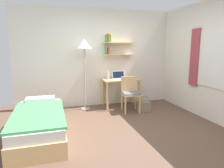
{
  "coord_description": "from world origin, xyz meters",
  "views": [
    {
      "loc": [
        -1.27,
        -3.37,
        1.59
      ],
      "look_at": [
        -0.1,
        0.51,
        0.85
      ],
      "focal_mm": 32.49,
      "sensor_mm": 36.0,
      "label": 1
    }
  ],
  "objects_px": {
    "water_bottle": "(108,76)",
    "standing_lamp": "(84,48)",
    "laptop": "(119,77)",
    "book_stack": "(132,77)",
    "bed": "(39,123)",
    "desk": "(121,85)",
    "desk_chair": "(130,92)",
    "handbag": "(144,106)"
  },
  "relations": [
    {
      "from": "standing_lamp",
      "to": "book_stack",
      "type": "relative_size",
      "value": 7.42
    },
    {
      "from": "desk_chair",
      "to": "book_stack",
      "type": "distance_m",
      "value": 0.66
    },
    {
      "from": "laptop",
      "to": "handbag",
      "type": "relative_size",
      "value": 0.84
    },
    {
      "from": "desk",
      "to": "desk_chair",
      "type": "distance_m",
      "value": 0.51
    },
    {
      "from": "bed",
      "to": "book_stack",
      "type": "bearing_deg",
      "value": 31.19
    },
    {
      "from": "laptop",
      "to": "desk_chair",
      "type": "bearing_deg",
      "value": -76.35
    },
    {
      "from": "book_stack",
      "to": "bed",
      "type": "bearing_deg",
      "value": -148.81
    },
    {
      "from": "desk",
      "to": "water_bottle",
      "type": "relative_size",
      "value": 4.38
    },
    {
      "from": "desk",
      "to": "standing_lamp",
      "type": "height_order",
      "value": "standing_lamp"
    },
    {
      "from": "desk_chair",
      "to": "book_stack",
      "type": "height_order",
      "value": "desk_chair"
    },
    {
      "from": "handbag",
      "to": "book_stack",
      "type": "bearing_deg",
      "value": 94.65
    },
    {
      "from": "desk_chair",
      "to": "water_bottle",
      "type": "relative_size",
      "value": 3.87
    },
    {
      "from": "desk_chair",
      "to": "standing_lamp",
      "type": "relative_size",
      "value": 0.49
    },
    {
      "from": "bed",
      "to": "desk",
      "type": "relative_size",
      "value": 1.98
    },
    {
      "from": "desk_chair",
      "to": "book_stack",
      "type": "relative_size",
      "value": 3.62
    },
    {
      "from": "book_stack",
      "to": "desk_chair",
      "type": "bearing_deg",
      "value": -115.46
    },
    {
      "from": "standing_lamp",
      "to": "water_bottle",
      "type": "bearing_deg",
      "value": -4.72
    },
    {
      "from": "laptop",
      "to": "water_bottle",
      "type": "relative_size",
      "value": 1.54
    },
    {
      "from": "desk_chair",
      "to": "laptop",
      "type": "bearing_deg",
      "value": 103.65
    },
    {
      "from": "standing_lamp",
      "to": "book_stack",
      "type": "distance_m",
      "value": 1.53
    },
    {
      "from": "laptop",
      "to": "book_stack",
      "type": "relative_size",
      "value": 1.44
    },
    {
      "from": "book_stack",
      "to": "handbag",
      "type": "relative_size",
      "value": 0.58
    },
    {
      "from": "book_stack",
      "to": "handbag",
      "type": "xyz_separation_m",
      "value": [
        0.06,
        -0.7,
        -0.63
      ]
    },
    {
      "from": "laptop",
      "to": "handbag",
      "type": "height_order",
      "value": "laptop"
    },
    {
      "from": "desk",
      "to": "water_bottle",
      "type": "xyz_separation_m",
      "value": [
        -0.37,
        -0.06,
        0.26
      ]
    },
    {
      "from": "standing_lamp",
      "to": "book_stack",
      "type": "xyz_separation_m",
      "value": [
        1.31,
        0.06,
        -0.79
      ]
    },
    {
      "from": "bed",
      "to": "desk_chair",
      "type": "xyz_separation_m",
      "value": [
        2.11,
        0.89,
        0.25
      ]
    },
    {
      "from": "desk_chair",
      "to": "handbag",
      "type": "height_order",
      "value": "desk_chair"
    },
    {
      "from": "bed",
      "to": "book_stack",
      "type": "distance_m",
      "value": 2.81
    },
    {
      "from": "book_stack",
      "to": "handbag",
      "type": "bearing_deg",
      "value": -85.35
    },
    {
      "from": "water_bottle",
      "to": "standing_lamp",
      "type": "bearing_deg",
      "value": 175.28
    },
    {
      "from": "bed",
      "to": "standing_lamp",
      "type": "relative_size",
      "value": 1.09
    },
    {
      "from": "desk_chair",
      "to": "laptop",
      "type": "height_order",
      "value": "laptop"
    },
    {
      "from": "desk_chair",
      "to": "water_bottle",
      "type": "bearing_deg",
      "value": 136.35
    },
    {
      "from": "laptop",
      "to": "book_stack",
      "type": "bearing_deg",
      "value": 3.25
    },
    {
      "from": "desk",
      "to": "laptop",
      "type": "distance_m",
      "value": 0.21
    },
    {
      "from": "laptop",
      "to": "water_bottle",
      "type": "height_order",
      "value": "water_bottle"
    },
    {
      "from": "standing_lamp",
      "to": "desk_chair",
      "type": "bearing_deg",
      "value": -24.5
    },
    {
      "from": "handbag",
      "to": "desk",
      "type": "bearing_deg",
      "value": 120.83
    },
    {
      "from": "standing_lamp",
      "to": "book_stack",
      "type": "height_order",
      "value": "standing_lamp"
    },
    {
      "from": "bed",
      "to": "handbag",
      "type": "xyz_separation_m",
      "value": [
        2.42,
        0.73,
        -0.1
      ]
    },
    {
      "from": "desk",
      "to": "handbag",
      "type": "xyz_separation_m",
      "value": [
        0.39,
        -0.65,
        -0.46
      ]
    }
  ]
}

